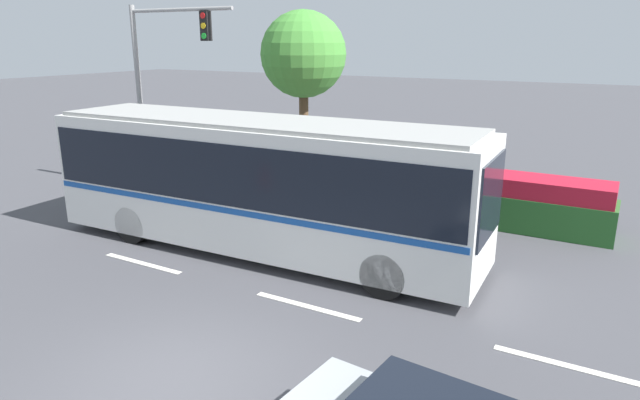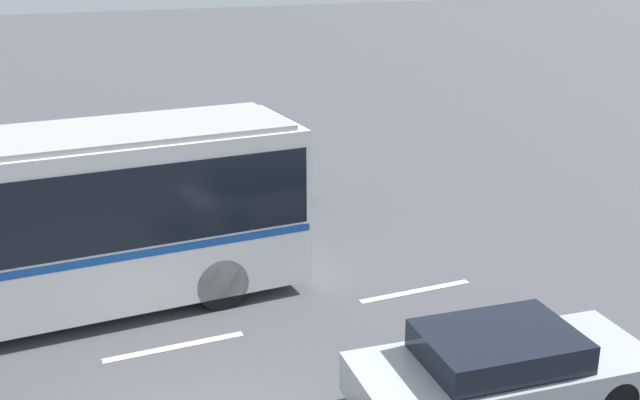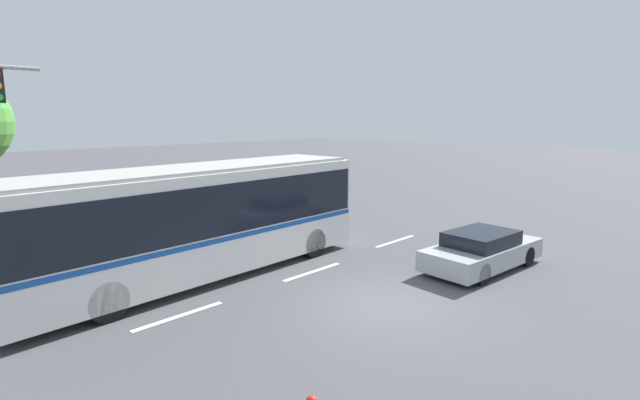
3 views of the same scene
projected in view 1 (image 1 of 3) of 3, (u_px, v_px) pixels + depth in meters
ground_plane at (176, 379)px, 8.85m from camera, size 140.00×140.00×0.00m
city_bus at (258, 178)px, 13.77m from camera, size 11.37×2.95×3.35m
traffic_light_pole at (158, 72)px, 18.61m from camera, size 4.31×0.24×6.30m
flowering_hedge at (436, 191)px, 16.99m from camera, size 9.98×1.38×1.50m
street_tree_left at (303, 55)px, 22.44m from camera, size 3.48×3.48×6.36m
lane_stripe_near at (307, 306)px, 11.24m from camera, size 2.40×0.16×0.01m
lane_stripe_mid at (568, 366)px, 9.19m from camera, size 2.40×0.16×0.01m
lane_stripe_far at (143, 263)px, 13.39m from camera, size 2.40×0.16×0.01m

